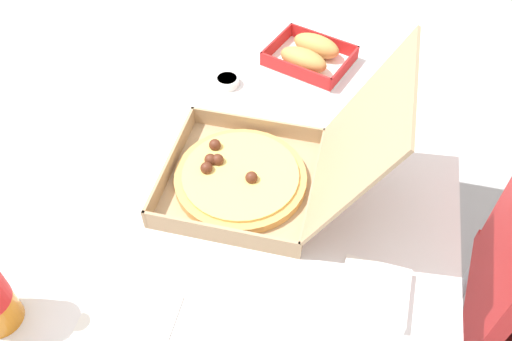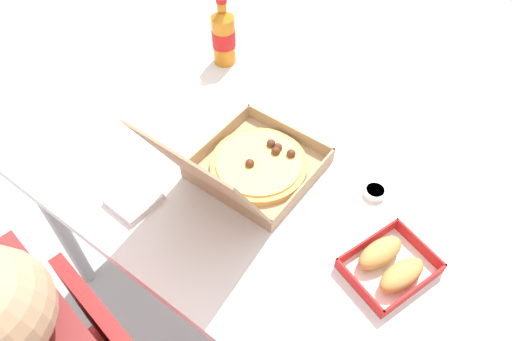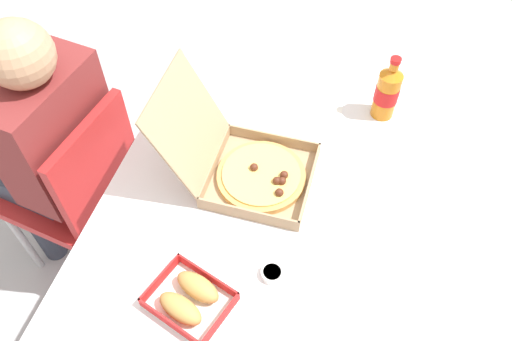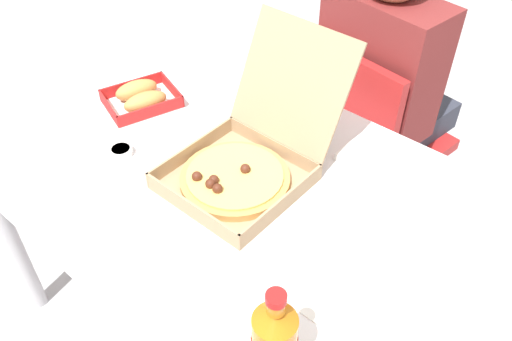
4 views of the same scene
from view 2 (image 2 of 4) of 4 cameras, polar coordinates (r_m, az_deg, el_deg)
ground_plane at (r=1.87m, az=1.10°, el=-15.25°), size 10.00×10.00×0.00m
dining_table at (r=1.30m, az=1.53°, el=-3.08°), size 1.36×0.82×0.74m
pizza_box_open at (r=1.20m, az=-0.65°, el=0.56°), size 0.29×0.42×0.31m
bread_side_box at (r=1.10m, az=15.81°, el=-10.87°), size 0.20×0.23×0.06m
cola_bottle at (r=1.53m, az=-3.92°, el=15.81°), size 0.07×0.07×0.22m
paper_menu at (r=1.48m, az=-8.63°, el=9.21°), size 0.21×0.15×0.00m
napkin_pile at (r=1.22m, az=-14.48°, el=-3.36°), size 0.12×0.12×0.02m
dipping_sauce_cup at (r=1.23m, az=14.08°, el=-2.49°), size 0.06×0.06×0.02m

